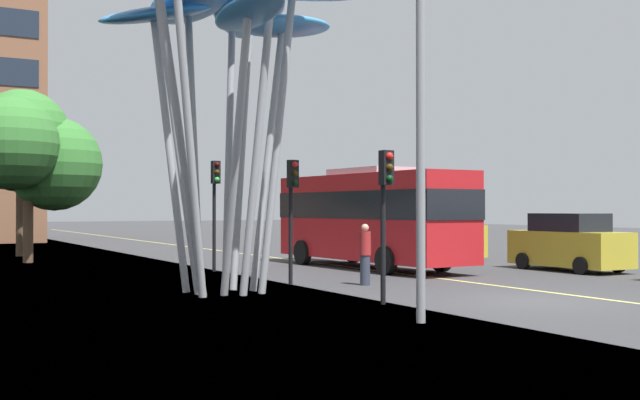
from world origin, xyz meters
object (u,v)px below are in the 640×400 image
object	(u,v)px
traffic_light_kerb_far	(292,194)
traffic_light_island_mid	(215,192)
red_bus	(370,214)
leaf_sculpture	(217,14)
car_parked_mid	(569,243)
car_parked_far	(441,235)
street_lamp	(432,40)
pedestrian	(365,254)
traffic_light_kerb_near	(385,193)

from	to	relation	value
traffic_light_kerb_far	traffic_light_island_mid	world-z (taller)	traffic_light_island_mid
traffic_light_kerb_far	traffic_light_island_mid	xyz separation A→B (m)	(-0.23, 5.50, 0.18)
red_bus	traffic_light_kerb_far	distance (m)	6.93
leaf_sculpture	traffic_light_island_mid	size ratio (longest dim) A/B	2.36
traffic_light_kerb_far	car_parked_mid	xyz separation A→B (m)	(10.98, -0.21, -1.66)
car_parked_far	street_lamp	distance (m)	19.37
car_parked_mid	traffic_light_island_mid	bearing A→B (deg)	153.00
car_parked_far	street_lamp	bearing A→B (deg)	-128.19
traffic_light_island_mid	red_bus	bearing A→B (deg)	-12.44
pedestrian	traffic_light_kerb_far	bearing A→B (deg)	147.72
leaf_sculpture	car_parked_far	xyz separation A→B (m)	(13.41, 7.78, -6.31)
traffic_light_island_mid	car_parked_far	distance (m)	11.13
red_bus	car_parked_mid	bearing A→B (deg)	-38.82
red_bus	traffic_light_island_mid	size ratio (longest dim) A/B	2.49
car_parked_far	pedestrian	size ratio (longest dim) A/B	2.29
red_bus	traffic_light_island_mid	distance (m)	5.85
red_bus	traffic_light_kerb_far	bearing A→B (deg)	-141.93
traffic_light_kerb_far	pedestrian	distance (m)	2.75
traffic_light_kerb_far	traffic_light_kerb_near	bearing A→B (deg)	-92.88
car_parked_far	traffic_light_island_mid	bearing A→B (deg)	-173.19
red_bus	leaf_sculpture	world-z (taller)	leaf_sculpture
leaf_sculpture	traffic_light_kerb_far	xyz separation A→B (m)	(2.73, 0.97, -4.75)
street_lamp	car_parked_far	bearing A→B (deg)	51.81
red_bus	car_parked_mid	world-z (taller)	red_bus
car_parked_mid	pedestrian	xyz separation A→B (m)	(-9.19, -0.92, -0.08)
traffic_light_island_mid	street_lamp	size ratio (longest dim) A/B	0.44
car_parked_mid	car_parked_far	size ratio (longest dim) A/B	1.09
traffic_light_island_mid	street_lamp	world-z (taller)	street_lamp
leaf_sculpture	car_parked_mid	xyz separation A→B (m)	(13.71, 0.76, -6.41)
street_lamp	traffic_light_island_mid	bearing A→B (deg)	86.89
leaf_sculpture	traffic_light_kerb_near	xyz separation A→B (m)	(2.46, -4.31, -4.79)
traffic_light_kerb_near	street_lamp	world-z (taller)	street_lamp
traffic_light_kerb_near	traffic_light_kerb_far	bearing A→B (deg)	87.12
traffic_light_kerb_far	traffic_light_island_mid	size ratio (longest dim) A/B	0.93
traffic_light_kerb_near	traffic_light_island_mid	xyz separation A→B (m)	(0.03, 10.78, 0.22)
traffic_light_island_mid	pedestrian	bearing A→B (deg)	-73.01
leaf_sculpture	traffic_light_island_mid	distance (m)	8.31
traffic_light_kerb_far	car_parked_far	distance (m)	12.76
car_parked_far	car_parked_mid	bearing A→B (deg)	-87.54
traffic_light_island_mid	car_parked_mid	bearing A→B (deg)	-27.00
traffic_light_island_mid	leaf_sculpture	bearing A→B (deg)	-111.07
red_bus	pedestrian	world-z (taller)	red_bus
traffic_light_island_mid	traffic_light_kerb_near	bearing A→B (deg)	-90.18
red_bus	leaf_sculpture	bearing A→B (deg)	-147.36
pedestrian	street_lamp	bearing A→B (deg)	-111.90
car_parked_mid	car_parked_far	xyz separation A→B (m)	(-0.30, 7.02, 0.09)
car_parked_mid	pedestrian	bearing A→B (deg)	-174.26
red_bus	leaf_sculpture	xyz separation A→B (m)	(-8.16, -5.22, 5.35)
traffic_light_island_mid	street_lamp	bearing A→B (deg)	-93.11
car_parked_mid	street_lamp	distance (m)	14.98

